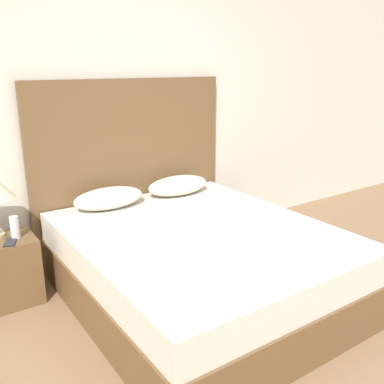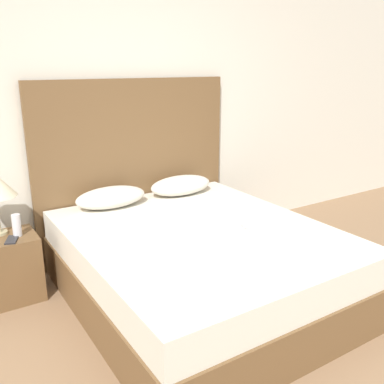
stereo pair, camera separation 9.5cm
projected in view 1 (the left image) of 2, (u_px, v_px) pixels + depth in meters
name	position (u px, v px, depth m)	size (l,w,h in m)	color
wall_back	(118.00, 101.00, 3.59)	(10.00, 0.06, 2.70)	silver
bed	(200.00, 265.00, 3.07)	(1.69, 2.00, 0.54)	brown
headboard	(132.00, 169.00, 3.74)	(1.78, 0.05, 1.53)	brown
pillow_left	(109.00, 198.00, 3.42)	(0.58, 0.30, 0.16)	silver
pillow_right	(178.00, 185.00, 3.78)	(0.58, 0.30, 0.16)	silver
phone_on_bed	(249.00, 227.00, 3.02)	(0.10, 0.16, 0.01)	#B7B7BC
nightstand	(1.00, 272.00, 3.01)	(0.49, 0.36, 0.48)	brown
phone_on_nightstand	(10.00, 242.00, 2.91)	(0.12, 0.17, 0.01)	#232328
toiletry_bottle	(15.00, 227.00, 2.96)	(0.06, 0.06, 0.16)	silver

